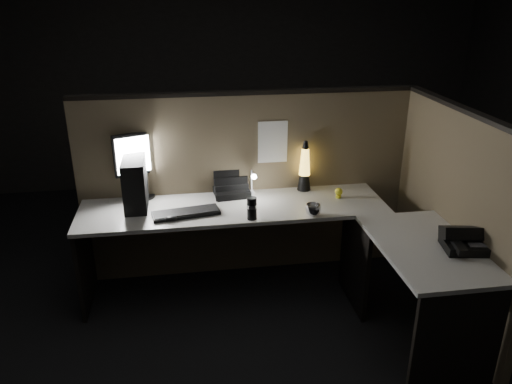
{
  "coord_description": "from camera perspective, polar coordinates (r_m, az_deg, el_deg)",
  "views": [
    {
      "loc": [
        -0.51,
        -2.81,
        2.26
      ],
      "look_at": [
        -0.02,
        0.35,
        0.94
      ],
      "focal_mm": 35.0,
      "sensor_mm": 36.0,
      "label": 1
    }
  ],
  "objects": [
    {
      "name": "monitor",
      "position": [
        3.91,
        -13.08,
        3.73
      ],
      "size": [
        0.39,
        0.19,
        0.52
      ],
      "rotation": [
        0.0,
        0.0,
        0.36
      ],
      "color": "black",
      "rests_on": "desk"
    },
    {
      "name": "travel_mug",
      "position": [
        3.51,
        -0.47,
        -1.88
      ],
      "size": [
        0.07,
        0.07,
        0.16
      ],
      "primitive_type": "cylinder",
      "color": "black",
      "rests_on": "desk"
    },
    {
      "name": "pc_tower",
      "position": [
        3.77,
        -13.65,
        0.94
      ],
      "size": [
        0.16,
        0.36,
        0.37
      ],
      "primitive_type": "cube",
      "rotation": [
        0.0,
        0.0,
        0.0
      ],
      "color": "black",
      "rests_on": "desk"
    },
    {
      "name": "organizer",
      "position": [
        3.95,
        -2.83,
        0.35
      ],
      "size": [
        0.29,
        0.26,
        0.2
      ],
      "rotation": [
        0.0,
        0.0,
        0.1
      ],
      "color": "black",
      "rests_on": "desk"
    },
    {
      "name": "clip_lamp",
      "position": [
        3.86,
        -0.37,
        1.14
      ],
      "size": [
        0.04,
        0.17,
        0.22
      ],
      "color": "white",
      "rests_on": "desk"
    },
    {
      "name": "desk",
      "position": [
        3.56,
        3.43,
        -5.75
      ],
      "size": [
        2.6,
        1.6,
        0.73
      ],
      "color": "#B6B4AC",
      "rests_on": "ground"
    },
    {
      "name": "pinned_paper",
      "position": [
        3.93,
        1.93,
        5.73
      ],
      "size": [
        0.23,
        0.0,
        0.33
      ],
      "primitive_type": "cube",
      "color": "white",
      "rests_on": "partition_back"
    },
    {
      "name": "partition_back",
      "position": [
        4.06,
        -0.97,
        0.64
      ],
      "size": [
        2.66,
        0.06,
        1.5
      ],
      "primitive_type": "cube",
      "color": "brown",
      "rests_on": "ground"
    },
    {
      "name": "desk_phone",
      "position": [
        3.4,
        22.6,
        -5.1
      ],
      "size": [
        0.29,
        0.3,
        0.15
      ],
      "rotation": [
        0.0,
        0.0,
        -0.18
      ],
      "color": "black",
      "rests_on": "desk"
    },
    {
      "name": "keyboard",
      "position": [
        3.64,
        -8.0,
        -2.4
      ],
      "size": [
        0.5,
        0.24,
        0.02
      ],
      "primitive_type": "cube",
      "rotation": [
        0.0,
        0.0,
        0.16
      ],
      "color": "black",
      "rests_on": "desk"
    },
    {
      "name": "mouse",
      "position": [
        3.56,
        -9.66,
        -2.99
      ],
      "size": [
        0.09,
        0.07,
        0.03
      ],
      "primitive_type": "ellipsoid",
      "rotation": [
        0.0,
        0.0,
        0.02
      ],
      "color": "black",
      "rests_on": "desk"
    },
    {
      "name": "lava_lamp",
      "position": [
        4.01,
        5.57,
        2.54
      ],
      "size": [
        0.11,
        0.11,
        0.41
      ],
      "color": "black",
      "rests_on": "desk"
    },
    {
      "name": "steel_mug",
      "position": [
        3.61,
        6.55,
        -2.04
      ],
      "size": [
        0.13,
        0.13,
        0.09
      ],
      "primitive_type": "imported",
      "rotation": [
        0.0,
        0.0,
        -0.22
      ],
      "color": "#B5B6BC",
      "rests_on": "desk"
    },
    {
      "name": "floor",
      "position": [
        3.64,
        1.2,
        -15.93
      ],
      "size": [
        6.0,
        6.0,
        0.0
      ],
      "primitive_type": "plane",
      "color": "black",
      "rests_on": "ground"
    },
    {
      "name": "room_shell",
      "position": [
        2.92,
        1.45,
        9.81
      ],
      "size": [
        6.0,
        6.0,
        6.0
      ],
      "color": "silver",
      "rests_on": "ground"
    },
    {
      "name": "figurine",
      "position": [
        3.93,
        9.44,
        0.04
      ],
      "size": [
        0.06,
        0.06,
        0.06
      ],
      "primitive_type": "sphere",
      "color": "yellow",
      "rests_on": "desk"
    },
    {
      "name": "partition_right",
      "position": [
        3.76,
        21.46,
        -2.91
      ],
      "size": [
        0.06,
        1.66,
        1.5
      ],
      "primitive_type": "cube",
      "color": "brown",
      "rests_on": "ground"
    }
  ]
}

